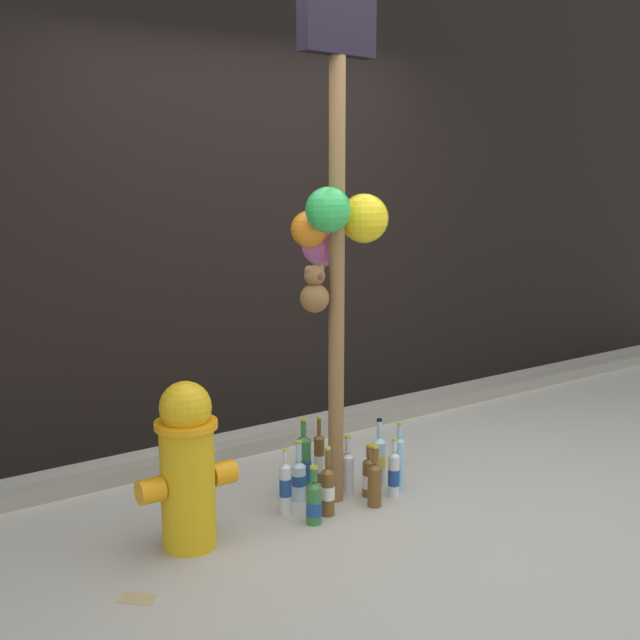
{
  "coord_description": "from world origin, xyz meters",
  "views": [
    {
      "loc": [
        -2.51,
        -2.92,
        1.69
      ],
      "look_at": [
        -0.33,
        0.21,
        0.96
      ],
      "focal_mm": 44.79,
      "sensor_mm": 36.0,
      "label": 1
    }
  ],
  "objects_px": {
    "bottle_1": "(394,474)",
    "bottle_8": "(375,481)",
    "bottle_0": "(314,502)",
    "bottle_7": "(348,470)",
    "bottle_5": "(304,464)",
    "bottle_2": "(319,458)",
    "bottle_9": "(328,490)",
    "fire_hydrant": "(187,465)",
    "bottle_4": "(379,459)",
    "bottle_3": "(399,461)",
    "bottle_6": "(285,487)",
    "memorial_post": "(336,201)",
    "bottle_11": "(369,476)",
    "bottle_10": "(299,478)"
  },
  "relations": [
    {
      "from": "bottle_1",
      "to": "bottle_8",
      "type": "relative_size",
      "value": 0.98
    },
    {
      "from": "bottle_0",
      "to": "bottle_7",
      "type": "distance_m",
      "value": 0.41
    },
    {
      "from": "bottle_7",
      "to": "bottle_5",
      "type": "bearing_deg",
      "value": 144.54
    },
    {
      "from": "bottle_5",
      "to": "bottle_8",
      "type": "xyz_separation_m",
      "value": [
        0.2,
        -0.35,
        -0.03
      ]
    },
    {
      "from": "bottle_2",
      "to": "bottle_9",
      "type": "relative_size",
      "value": 1.06
    },
    {
      "from": "bottle_7",
      "to": "bottle_8",
      "type": "xyz_separation_m",
      "value": [
        0.01,
        -0.21,
        0.0
      ]
    },
    {
      "from": "fire_hydrant",
      "to": "bottle_4",
      "type": "bearing_deg",
      "value": 3.83
    },
    {
      "from": "bottle_3",
      "to": "bottle_6",
      "type": "relative_size",
      "value": 1.1
    },
    {
      "from": "memorial_post",
      "to": "bottle_9",
      "type": "bearing_deg",
      "value": -136.06
    },
    {
      "from": "bottle_3",
      "to": "bottle_4",
      "type": "height_order",
      "value": "bottle_3"
    },
    {
      "from": "bottle_1",
      "to": "bottle_8",
      "type": "distance_m",
      "value": 0.16
    },
    {
      "from": "bottle_4",
      "to": "bottle_9",
      "type": "height_order",
      "value": "bottle_4"
    },
    {
      "from": "bottle_1",
      "to": "bottle_11",
      "type": "relative_size",
      "value": 1.11
    },
    {
      "from": "bottle_6",
      "to": "bottle_7",
      "type": "relative_size",
      "value": 1.07
    },
    {
      "from": "bottle_2",
      "to": "bottle_8",
      "type": "bearing_deg",
      "value": -83.46
    },
    {
      "from": "bottle_5",
      "to": "bottle_8",
      "type": "bearing_deg",
      "value": -59.86
    },
    {
      "from": "bottle_2",
      "to": "bottle_1",
      "type": "bearing_deg",
      "value": -61.63
    },
    {
      "from": "bottle_1",
      "to": "bottle_9",
      "type": "bearing_deg",
      "value": 178.38
    },
    {
      "from": "bottle_1",
      "to": "bottle_11",
      "type": "distance_m",
      "value": 0.13
    },
    {
      "from": "bottle_6",
      "to": "bottle_4",
      "type": "bearing_deg",
      "value": 3.64
    },
    {
      "from": "bottle_7",
      "to": "bottle_10",
      "type": "bearing_deg",
      "value": 165.12
    },
    {
      "from": "bottle_3",
      "to": "bottle_5",
      "type": "bearing_deg",
      "value": 150.28
    },
    {
      "from": "bottle_11",
      "to": "bottle_2",
      "type": "bearing_deg",
      "value": 108.29
    },
    {
      "from": "bottle_4",
      "to": "bottle_6",
      "type": "height_order",
      "value": "bottle_4"
    },
    {
      "from": "bottle_8",
      "to": "bottle_3",
      "type": "bearing_deg",
      "value": 21.17
    },
    {
      "from": "bottle_5",
      "to": "bottle_9",
      "type": "distance_m",
      "value": 0.3
    },
    {
      "from": "bottle_3",
      "to": "bottle_6",
      "type": "xyz_separation_m",
      "value": [
        -0.66,
        0.09,
        -0.02
      ]
    },
    {
      "from": "bottle_3",
      "to": "bottle_4",
      "type": "distance_m",
      "value": 0.13
    },
    {
      "from": "bottle_1",
      "to": "bottle_5",
      "type": "distance_m",
      "value": 0.47
    },
    {
      "from": "bottle_5",
      "to": "bottle_6",
      "type": "distance_m",
      "value": 0.28
    },
    {
      "from": "bottle_1",
      "to": "bottle_3",
      "type": "height_order",
      "value": "bottle_3"
    },
    {
      "from": "bottle_8",
      "to": "bottle_2",
      "type": "bearing_deg",
      "value": 96.54
    },
    {
      "from": "bottle_4",
      "to": "bottle_5",
      "type": "relative_size",
      "value": 0.89
    },
    {
      "from": "bottle_2",
      "to": "bottle_7",
      "type": "relative_size",
      "value": 1.18
    },
    {
      "from": "fire_hydrant",
      "to": "bottle_7",
      "type": "bearing_deg",
      "value": 4.25
    },
    {
      "from": "bottle_5",
      "to": "bottle_6",
      "type": "bearing_deg",
      "value": -142.89
    },
    {
      "from": "bottle_9",
      "to": "bottle_11",
      "type": "relative_size",
      "value": 1.24
    },
    {
      "from": "fire_hydrant",
      "to": "bottle_1",
      "type": "relative_size",
      "value": 2.44
    },
    {
      "from": "bottle_6",
      "to": "bottle_7",
      "type": "distance_m",
      "value": 0.41
    },
    {
      "from": "bottle_0",
      "to": "bottle_6",
      "type": "bearing_deg",
      "value": 107.46
    },
    {
      "from": "bottle_0",
      "to": "bottle_7",
      "type": "height_order",
      "value": "bottle_7"
    },
    {
      "from": "bottle_3",
      "to": "bottle_9",
      "type": "height_order",
      "value": "bottle_3"
    },
    {
      "from": "bottle_2",
      "to": "bottle_4",
      "type": "xyz_separation_m",
      "value": [
        0.25,
        -0.2,
        0.0
      ]
    },
    {
      "from": "bottle_1",
      "to": "bottle_6",
      "type": "height_order",
      "value": "bottle_6"
    },
    {
      "from": "fire_hydrant",
      "to": "bottle_11",
      "type": "height_order",
      "value": "fire_hydrant"
    },
    {
      "from": "bottle_5",
      "to": "bottle_4",
      "type": "bearing_deg",
      "value": -17.35
    },
    {
      "from": "memorial_post",
      "to": "bottle_5",
      "type": "bearing_deg",
      "value": 119.81
    },
    {
      "from": "bottle_0",
      "to": "bottle_3",
      "type": "height_order",
      "value": "bottle_3"
    },
    {
      "from": "bottle_0",
      "to": "bottle_10",
      "type": "xyz_separation_m",
      "value": [
        0.09,
        0.27,
        0.01
      ]
    },
    {
      "from": "memorial_post",
      "to": "bottle_6",
      "type": "bearing_deg",
      "value": -177.97
    }
  ]
}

